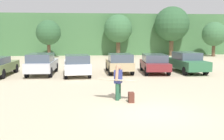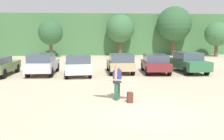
% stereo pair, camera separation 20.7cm
% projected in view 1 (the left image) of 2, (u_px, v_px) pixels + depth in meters
% --- Properties ---
extents(ground_plane, '(120.00, 120.00, 0.00)m').
position_uv_depth(ground_plane, '(152.00, 113.00, 10.33)').
color(ground_plane, '#C1B293').
extents(hillside_ridge, '(108.00, 12.00, 5.94)m').
position_uv_depth(hillside_ridge, '(100.00, 34.00, 43.91)').
color(hillside_ridge, '#427042').
rests_on(hillside_ridge, ground_plane).
extents(tree_center_right, '(3.13, 3.13, 4.79)m').
position_uv_depth(tree_center_right, '(48.00, 33.00, 33.77)').
color(tree_center_right, brown).
rests_on(tree_center_right, ground_plane).
extents(tree_far_left, '(3.87, 3.87, 5.72)m').
position_uv_depth(tree_far_left, '(118.00, 29.00, 36.83)').
color(tree_far_left, brown).
rests_on(tree_far_left, ground_plane).
extents(tree_far_right, '(4.83, 4.83, 6.85)m').
position_uv_depth(tree_far_right, '(172.00, 24.00, 37.42)').
color(tree_far_right, brown).
rests_on(tree_far_right, ground_plane).
extents(tree_right, '(3.25, 3.25, 4.66)m').
position_uv_depth(tree_right, '(214.00, 34.00, 36.07)').
color(tree_right, brown).
rests_on(tree_right, ground_plane).
extents(parked_car_silver, '(1.97, 4.62, 1.62)m').
position_uv_depth(parked_car_silver, '(42.00, 63.00, 20.01)').
color(parked_car_silver, silver).
rests_on(parked_car_silver, ground_plane).
extents(parked_car_white, '(2.08, 4.15, 1.58)m').
position_uv_depth(parked_car_white, '(77.00, 65.00, 19.44)').
color(parked_car_white, white).
rests_on(parked_car_white, ground_plane).
extents(parked_car_tan, '(1.87, 3.95, 1.55)m').
position_uv_depth(parked_car_tan, '(119.00, 63.00, 20.79)').
color(parked_car_tan, tan).
rests_on(parked_car_tan, ground_plane).
extents(parked_car_maroon, '(2.16, 4.25, 1.46)m').
position_uv_depth(parked_car_maroon, '(154.00, 63.00, 20.99)').
color(parked_car_maroon, maroon).
rests_on(parked_car_maroon, ground_plane).
extents(parked_car_forest_green, '(2.03, 4.84, 1.60)m').
position_uv_depth(parked_car_forest_green, '(187.00, 62.00, 21.40)').
color(parked_car_forest_green, '#2D6642').
rests_on(parked_car_forest_green, ground_plane).
extents(person_adult, '(0.43, 0.74, 1.64)m').
position_uv_depth(person_adult, '(118.00, 80.00, 12.36)').
color(person_adult, '#26593F').
rests_on(person_adult, ground_plane).
extents(surfboard_cream, '(2.00, 1.22, 0.16)m').
position_uv_depth(surfboard_cream, '(117.00, 80.00, 12.29)').
color(surfboard_cream, beige).
extents(backpack_dropped, '(0.24, 0.34, 0.45)m').
position_uv_depth(backpack_dropped, '(131.00, 97.00, 11.97)').
color(backpack_dropped, '#592D23').
rests_on(backpack_dropped, ground_plane).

